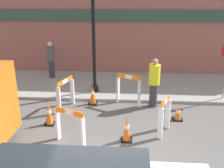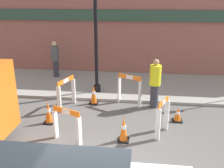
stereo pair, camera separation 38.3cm
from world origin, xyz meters
The scene contains 12 objects.
sidewalk_slab centered at (0.00, 6.24, 0.05)m, with size 18.00×3.48×0.10m.
storefront_facade centered at (0.00, 8.06, 2.75)m, with size 18.00×0.22×5.50m.
barricade_0 centered at (-2.05, 3.86, 0.58)m, with size 0.42×0.92×1.06m.
barricade_1 centered at (-1.42, 1.71, 0.53)m, with size 0.84×0.46×0.97m.
barricade_2 centered at (1.11, 2.38, 0.56)m, with size 0.42×0.71×1.07m.
barricade_3 centered at (0.08, 4.35, 0.60)m, with size 0.86×0.51×1.10m.
traffic_cone_0 centered at (-2.29, 2.67, 0.35)m, with size 0.30×0.30×0.73m.
traffic_cone_1 centered at (1.65, 3.25, 0.23)m, with size 0.30×0.30×0.47m.
traffic_cone_2 centered at (-1.19, 4.29, 0.36)m, with size 0.30×0.30×0.74m.
traffic_cone_3 centered at (0.07, 1.91, 0.35)m, with size 0.30×0.30×0.73m.
person_worker centered at (0.95, 4.25, 0.92)m, with size 0.54×0.54×1.72m.
person_pedestrian centered at (-3.43, 6.92, 0.98)m, with size 0.35×0.35×1.64m.
Camera 2 is at (0.48, -4.27, 3.83)m, focal length 42.00 mm.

